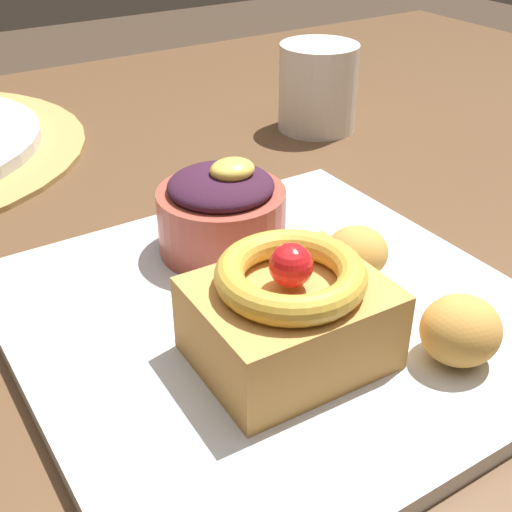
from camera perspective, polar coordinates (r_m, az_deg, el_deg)
dining_table at (r=0.60m, az=-0.69°, el=-3.75°), size 1.35×0.98×0.73m
front_plate at (r=0.42m, az=1.47°, el=-5.17°), size 0.30×0.30×0.01m
cake_slice at (r=0.36m, az=2.87°, el=-4.79°), size 0.10×0.09×0.07m
berry_ramekin at (r=0.46m, az=-2.92°, el=3.78°), size 0.09×0.09×0.07m
fritter_front at (r=0.38m, az=16.98°, el=-6.05°), size 0.05×0.04×0.04m
fritter_middle at (r=0.44m, az=8.55°, el=0.32°), size 0.04×0.04×0.03m
coffee_mug at (r=0.71m, az=5.27°, el=14.07°), size 0.08×0.08×0.09m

